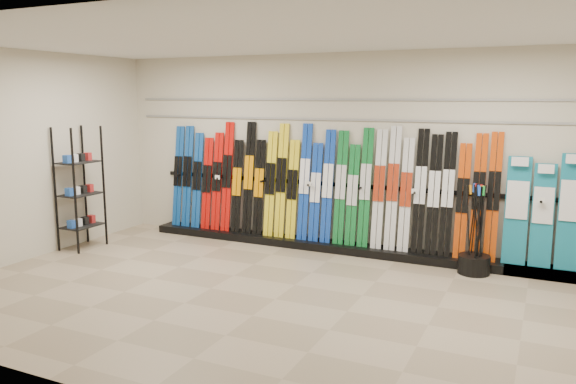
% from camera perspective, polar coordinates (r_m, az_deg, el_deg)
% --- Properties ---
extents(floor, '(8.00, 8.00, 0.00)m').
position_cam_1_polar(floor, '(6.70, -1.30, -10.83)').
color(floor, gray).
rests_on(floor, ground).
extents(back_wall, '(8.00, 0.00, 8.00)m').
position_cam_1_polar(back_wall, '(8.62, 6.07, 4.00)').
color(back_wall, beige).
rests_on(back_wall, floor).
extents(left_wall, '(0.00, 5.00, 5.00)m').
position_cam_1_polar(left_wall, '(8.85, -25.27, 3.28)').
color(left_wall, beige).
rests_on(left_wall, floor).
extents(ceiling, '(8.00, 8.00, 0.00)m').
position_cam_1_polar(ceiling, '(6.30, -1.41, 15.63)').
color(ceiling, silver).
rests_on(ceiling, back_wall).
extents(ski_rack_base, '(8.00, 0.40, 0.12)m').
position_cam_1_polar(ski_rack_base, '(8.61, 6.84, -5.78)').
color(ski_rack_base, black).
rests_on(ski_rack_base, floor).
extents(skis, '(5.37, 0.26, 1.82)m').
position_cam_1_polar(skis, '(8.70, 3.00, 0.53)').
color(skis, '#114594').
rests_on(skis, ski_rack_base).
extents(snowboards, '(1.60, 0.23, 1.52)m').
position_cam_1_polar(snowboards, '(8.11, 26.86, -2.03)').
color(snowboards, '#14728C').
rests_on(snowboards, ski_rack_base).
extents(accessory_rack, '(0.40, 0.60, 1.90)m').
position_cam_1_polar(accessory_rack, '(9.25, -20.38, 0.38)').
color(accessory_rack, black).
rests_on(accessory_rack, floor).
extents(pole_bin, '(0.42, 0.42, 0.25)m').
position_cam_1_polar(pole_bin, '(7.97, 18.36, -7.00)').
color(pole_bin, black).
rests_on(pole_bin, floor).
extents(ski_poles, '(0.27, 0.35, 1.18)m').
position_cam_1_polar(ski_poles, '(7.86, 18.65, -3.59)').
color(ski_poles, black).
rests_on(ski_poles, pole_bin).
extents(slatwall_rail_0, '(7.60, 0.02, 0.03)m').
position_cam_1_polar(slatwall_rail_0, '(8.57, 6.09, 7.32)').
color(slatwall_rail_0, gray).
rests_on(slatwall_rail_0, back_wall).
extents(slatwall_rail_1, '(7.60, 0.02, 0.03)m').
position_cam_1_polar(slatwall_rail_1, '(8.56, 6.12, 9.32)').
color(slatwall_rail_1, gray).
rests_on(slatwall_rail_1, back_wall).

